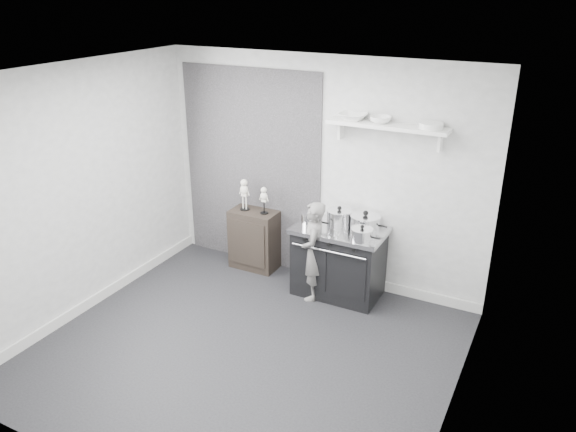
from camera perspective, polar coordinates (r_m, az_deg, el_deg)
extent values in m
plane|color=black|center=(5.79, -4.44, -13.43)|extent=(4.00, 4.00, 0.00)
cube|color=#ACACA9|center=(6.61, 3.39, 4.46)|extent=(4.00, 0.02, 2.70)
cube|color=#ACACA9|center=(3.90, -19.20, -10.50)|extent=(4.00, 0.02, 2.70)
cube|color=#ACACA9|center=(6.35, -20.40, 2.28)|extent=(0.02, 3.60, 2.70)
cube|color=#ACACA9|center=(4.48, 17.49, -5.76)|extent=(0.02, 3.60, 2.70)
cube|color=silver|center=(4.75, -5.43, 14.00)|extent=(4.00, 3.60, 0.02)
cube|color=black|center=(7.05, -3.75, 4.75)|extent=(1.90, 0.02, 2.50)
cube|color=silver|center=(6.81, 10.83, -7.26)|extent=(2.00, 0.03, 0.12)
cube|color=silver|center=(6.86, -18.84, -7.89)|extent=(0.03, 3.60, 0.12)
cube|color=white|center=(6.04, 10.04, 9.02)|extent=(1.30, 0.26, 0.04)
cube|color=white|center=(6.31, 5.37, 8.72)|extent=(0.03, 0.12, 0.20)
cube|color=white|center=(6.00, 15.20, 7.31)|extent=(0.03, 0.12, 0.20)
cube|color=black|center=(6.57, 5.16, -4.79)|extent=(0.98, 0.59, 0.78)
cube|color=silver|center=(6.39, 5.29, -1.48)|extent=(1.04, 0.63, 0.05)
cube|color=black|center=(6.40, 2.20, -5.28)|extent=(0.41, 0.02, 0.51)
cube|color=black|center=(6.24, 6.13, -6.18)|extent=(0.41, 0.02, 0.51)
cylinder|color=silver|center=(6.17, 4.10, -3.60)|extent=(0.88, 0.02, 0.02)
cylinder|color=black|center=(6.26, 1.71, -2.37)|extent=(0.04, 0.03, 0.04)
cylinder|color=black|center=(6.15, 4.18, -2.89)|extent=(0.04, 0.03, 0.04)
cylinder|color=black|center=(6.05, 6.73, -3.43)|extent=(0.04, 0.03, 0.04)
cube|color=black|center=(7.16, -3.43, -2.38)|extent=(0.59, 0.35, 0.77)
imported|color=slate|center=(6.38, 2.52, -3.59)|extent=(0.42, 0.50, 1.18)
cylinder|color=silver|center=(6.39, 2.43, -0.44)|extent=(0.24, 0.24, 0.15)
cylinder|color=silver|center=(6.36, 2.44, 0.25)|extent=(0.24, 0.24, 0.01)
sphere|color=black|center=(6.34, 2.45, 0.49)|extent=(0.04, 0.04, 0.04)
cylinder|color=black|center=(6.33, 3.72, -0.69)|extent=(0.10, 0.02, 0.02)
cylinder|color=silver|center=(6.44, 5.21, -0.22)|extent=(0.28, 0.28, 0.17)
cylinder|color=silver|center=(6.41, 5.24, 0.53)|extent=(0.29, 0.29, 0.02)
sphere|color=black|center=(6.40, 5.25, 0.80)|extent=(0.05, 0.05, 0.05)
cylinder|color=black|center=(6.38, 6.71, -0.51)|extent=(0.10, 0.02, 0.02)
cylinder|color=silver|center=(6.37, 7.84, -0.71)|extent=(0.33, 0.33, 0.15)
cylinder|color=silver|center=(6.33, 7.88, -0.02)|extent=(0.34, 0.34, 0.01)
sphere|color=black|center=(6.32, 7.89, 0.29)|extent=(0.06, 0.06, 0.06)
cylinder|color=black|center=(6.31, 9.59, -1.04)|extent=(0.10, 0.02, 0.02)
cylinder|color=silver|center=(6.09, 7.51, -1.95)|extent=(0.23, 0.23, 0.12)
cylinder|color=silver|center=(6.06, 7.54, -1.35)|extent=(0.24, 0.24, 0.01)
sphere|color=black|center=(6.05, 7.55, -1.10)|extent=(0.04, 0.04, 0.04)
cylinder|color=black|center=(6.04, 8.90, -2.22)|extent=(0.10, 0.02, 0.02)
imported|color=white|center=(6.15, 6.62, 10.00)|extent=(0.31, 0.31, 0.08)
imported|color=white|center=(6.05, 9.36, 9.63)|extent=(0.23, 0.23, 0.07)
cylinder|color=white|center=(5.92, 14.33, 8.88)|extent=(0.24, 0.24, 0.06)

